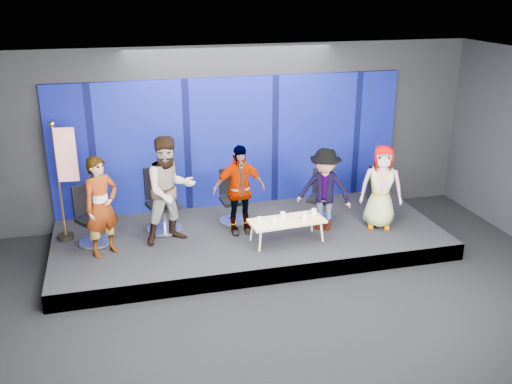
# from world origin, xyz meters

# --- Properties ---
(ground) EXTENTS (10.00, 10.00, 0.00)m
(ground) POSITION_xyz_m (0.00, 0.00, 0.00)
(ground) COLOR black
(ground) RESTS_ON ground
(room_walls) EXTENTS (10.02, 8.02, 3.51)m
(room_walls) POSITION_xyz_m (0.00, 0.00, 2.43)
(room_walls) COLOR black
(room_walls) RESTS_ON ground
(riser) EXTENTS (7.00, 3.00, 0.30)m
(riser) POSITION_xyz_m (0.00, 2.50, 0.15)
(riser) COLOR black
(riser) RESTS_ON ground
(backdrop) EXTENTS (7.00, 0.08, 2.60)m
(backdrop) POSITION_xyz_m (0.00, 3.95, 1.60)
(backdrop) COLOR #060A51
(backdrop) RESTS_ON riser
(chair_a) EXTENTS (0.82, 0.82, 1.05)m
(chair_a) POSITION_xyz_m (-2.77, 2.70, 0.65)
(chair_a) COLOR silver
(chair_a) RESTS_ON riser
(panelist_a) EXTENTS (0.74, 0.68, 1.70)m
(panelist_a) POSITION_xyz_m (-2.57, 2.24, 1.15)
(panelist_a) COLOR black
(panelist_a) RESTS_ON riser
(chair_b) EXTENTS (0.81, 0.81, 1.17)m
(chair_b) POSITION_xyz_m (-1.52, 2.96, 0.69)
(chair_b) COLOR silver
(chair_b) RESTS_ON riser
(panelist_b) EXTENTS (1.08, 0.94, 1.90)m
(panelist_b) POSITION_xyz_m (-1.42, 2.46, 1.25)
(panelist_b) COLOR black
(panelist_b) RESTS_ON riser
(chair_c) EXTENTS (0.60, 0.60, 1.02)m
(chair_c) POSITION_xyz_m (-0.19, 3.03, 0.63)
(chair_c) COLOR silver
(chair_c) RESTS_ON riser
(panelist_c) EXTENTS (0.99, 0.46, 1.64)m
(panelist_c) POSITION_xyz_m (-0.19, 2.53, 1.12)
(panelist_c) COLOR black
(panelist_c) RESTS_ON riser
(chair_d) EXTENTS (0.74, 0.74, 0.95)m
(chair_d) POSITION_xyz_m (1.46, 2.76, 0.61)
(chair_d) COLOR silver
(chair_d) RESTS_ON riser
(panelist_d) EXTENTS (1.14, 1.03, 1.54)m
(panelist_d) POSITION_xyz_m (1.35, 2.28, 1.07)
(panelist_d) COLOR black
(panelist_d) RESTS_ON riser
(chair_e) EXTENTS (0.71, 0.71, 0.97)m
(chair_e) POSITION_xyz_m (2.58, 2.58, 0.62)
(chair_e) COLOR silver
(chair_e) RESTS_ON riser
(panelist_e) EXTENTS (0.90, 0.75, 1.57)m
(panelist_e) POSITION_xyz_m (2.39, 2.11, 1.08)
(panelist_e) COLOR black
(panelist_e) RESTS_ON riser
(coffee_table) EXTENTS (1.36, 0.66, 0.40)m
(coffee_table) POSITION_xyz_m (0.53, 1.93, 0.67)
(coffee_table) COLOR tan
(coffee_table) RESTS_ON riser
(mug_a) EXTENTS (0.08, 0.08, 0.09)m
(mug_a) POSITION_xyz_m (0.04, 1.96, 0.75)
(mug_a) COLOR white
(mug_a) RESTS_ON coffee_table
(mug_b) EXTENTS (0.08, 0.08, 0.09)m
(mug_b) POSITION_xyz_m (0.27, 1.84, 0.75)
(mug_b) COLOR white
(mug_b) RESTS_ON coffee_table
(mug_c) EXTENTS (0.09, 0.09, 0.10)m
(mug_c) POSITION_xyz_m (0.49, 2.04, 0.76)
(mug_c) COLOR white
(mug_c) RESTS_ON coffee_table
(mug_d) EXTENTS (0.09, 0.09, 0.10)m
(mug_d) POSITION_xyz_m (0.83, 1.86, 0.76)
(mug_d) COLOR white
(mug_d) RESTS_ON coffee_table
(mug_e) EXTENTS (0.09, 0.09, 0.11)m
(mug_e) POSITION_xyz_m (1.07, 2.04, 0.76)
(mug_e) COLOR white
(mug_e) RESTS_ON coffee_table
(flag_stand) EXTENTS (0.49, 0.29, 2.15)m
(flag_stand) POSITION_xyz_m (-3.14, 2.97, 1.44)
(flag_stand) COLOR black
(flag_stand) RESTS_ON riser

